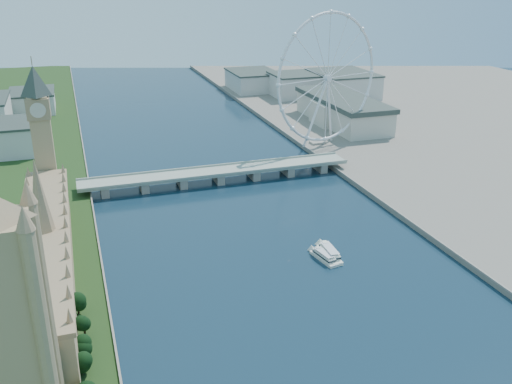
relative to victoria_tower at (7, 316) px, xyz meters
name	(u,v)px	position (x,y,z in m)	size (l,w,h in m)	color
victoria_tower	(7,316)	(0.00, 0.00, 0.00)	(28.16, 28.16, 112.00)	tan
parliament_range	(48,255)	(7.00, 115.00, -36.01)	(24.00, 200.00, 70.00)	tan
big_ben	(40,120)	(7.00, 223.00, 12.08)	(20.02, 20.02, 110.00)	tan
westminster_bridge	(218,174)	(135.00, 245.00, -47.86)	(220.00, 22.00, 9.50)	gray
london_eye	(328,79)	(254.98, 300.08, 13.03)	(113.60, 39.12, 124.30)	silver
county_hall	(342,126)	(310.00, 375.00, -54.49)	(54.00, 144.00, 35.00)	beige
city_skyline	(195,95)	(174.22, 505.08, -37.53)	(505.00, 280.00, 32.00)	beige
tour_boat_near	(329,256)	(165.45, 98.00, -54.49)	(7.36, 28.86, 6.37)	white
tour_boat_far	(324,260)	(160.55, 95.06, -54.49)	(6.43, 25.38, 5.56)	silver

